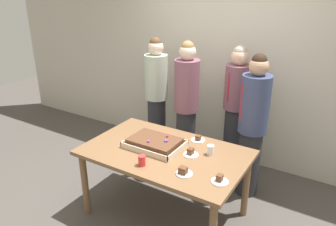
{
  "coord_description": "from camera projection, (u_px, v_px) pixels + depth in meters",
  "views": [
    {
      "loc": [
        1.53,
        -2.44,
        2.35
      ],
      "look_at": [
        -0.06,
        0.15,
        1.12
      ],
      "focal_mm": 34.46,
      "sensor_mm": 36.0,
      "label": 1
    }
  ],
  "objects": [
    {
      "name": "ground_plane",
      "position": [
        165.0,
        213.0,
        3.55
      ],
      "size": [
        12.0,
        12.0,
        0.0
      ],
      "primitive_type": "plane",
      "color": "#4C4742"
    },
    {
      "name": "interior_back_panel",
      "position": [
        229.0,
        52.0,
        4.25
      ],
      "size": [
        8.0,
        0.12,
        3.0
      ],
      "primitive_type": "cube",
      "color": "beige",
      "rests_on": "ground_plane"
    },
    {
      "name": "party_table",
      "position": [
        165.0,
        159.0,
        3.29
      ],
      "size": [
        1.64,
        1.02,
        0.77
      ],
      "color": "brown",
      "rests_on": "ground_plane"
    },
    {
      "name": "sheet_cake",
      "position": [
        155.0,
        143.0,
        3.33
      ],
      "size": [
        0.57,
        0.41,
        0.11
      ],
      "color": "beige",
      "rests_on": "party_table"
    },
    {
      "name": "plated_slice_near_left",
      "position": [
        184.0,
        172.0,
        2.85
      ],
      "size": [
        0.15,
        0.15,
        0.07
      ],
      "color": "white",
      "rests_on": "party_table"
    },
    {
      "name": "plated_slice_near_right",
      "position": [
        198.0,
        139.0,
        3.46
      ],
      "size": [
        0.15,
        0.15,
        0.06
      ],
      "color": "white",
      "rests_on": "party_table"
    },
    {
      "name": "plated_slice_far_left",
      "position": [
        220.0,
        180.0,
        2.74
      ],
      "size": [
        0.15,
        0.15,
        0.07
      ],
      "color": "white",
      "rests_on": "party_table"
    },
    {
      "name": "plated_slice_far_right",
      "position": [
        191.0,
        153.0,
        3.17
      ],
      "size": [
        0.15,
        0.15,
        0.07
      ],
      "color": "white",
      "rests_on": "party_table"
    },
    {
      "name": "drink_cup_nearest",
      "position": [
        211.0,
        150.0,
        3.17
      ],
      "size": [
        0.07,
        0.07,
        0.1
      ],
      "primitive_type": "cylinder",
      "color": "white",
      "rests_on": "party_table"
    },
    {
      "name": "drink_cup_middle",
      "position": [
        142.0,
        161.0,
        2.98
      ],
      "size": [
        0.07,
        0.07,
        0.1
      ],
      "primitive_type": "cylinder",
      "color": "red",
      "rests_on": "party_table"
    },
    {
      "name": "person_serving_front",
      "position": [
        235.0,
        108.0,
        4.06
      ],
      "size": [
        0.31,
        0.31,
        1.68
      ],
      "rotation": [
        0.0,
        0.0,
        -1.9
      ],
      "color": "#28282D",
      "rests_on": "ground_plane"
    },
    {
      "name": "person_green_shirt_behind",
      "position": [
        186.0,
        107.0,
        4.0
      ],
      "size": [
        0.31,
        0.31,
        1.74
      ],
      "rotation": [
        0.0,
        0.0,
        -1.47
      ],
      "color": "#28282D",
      "rests_on": "ground_plane"
    },
    {
      "name": "person_striped_tie_right",
      "position": [
        156.0,
        97.0,
        4.41
      ],
      "size": [
        0.31,
        0.31,
        1.71
      ],
      "rotation": [
        0.0,
        0.0,
        -1.0
      ],
      "color": "#28282D",
      "rests_on": "ground_plane"
    },
    {
      "name": "person_far_right_suit",
      "position": [
        253.0,
        125.0,
        3.58
      ],
      "size": [
        0.32,
        0.32,
        1.69
      ],
      "rotation": [
        0.0,
        0.0,
        -2.32
      ],
      "color": "#28282D",
      "rests_on": "ground_plane"
    }
  ]
}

